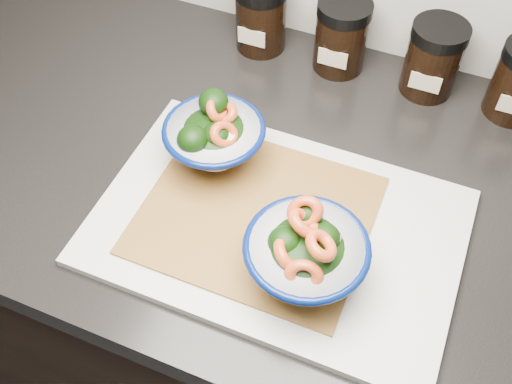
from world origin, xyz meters
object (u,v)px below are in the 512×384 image
at_px(bowl_right, 306,254).
at_px(spice_jar_b, 341,36).
at_px(cutting_board, 277,227).
at_px(spice_jar_a, 261,16).
at_px(spice_jar_c, 433,59).
at_px(bowl_left, 214,138).

distance_m(bowl_right, spice_jar_b, 0.40).
bearing_deg(cutting_board, bowl_right, -46.51).
relative_size(bowl_right, spice_jar_a, 1.25).
relative_size(spice_jar_a, spice_jar_c, 1.00).
height_order(cutting_board, spice_jar_b, spice_jar_b).
distance_m(bowl_left, spice_jar_a, 0.27).
relative_size(cutting_board, bowl_right, 3.18).
bearing_deg(cutting_board, bowl_left, 150.21).
height_order(bowl_right, spice_jar_c, bowl_right).
bearing_deg(spice_jar_c, cutting_board, -108.90).
bearing_deg(spice_jar_a, spice_jar_b, 0.00).
height_order(bowl_left, bowl_right, bowl_right).
height_order(spice_jar_b, spice_jar_c, same).
relative_size(spice_jar_b, spice_jar_c, 1.00).
bearing_deg(bowl_left, spice_jar_c, 49.37).
relative_size(bowl_right, spice_jar_b, 1.25).
bearing_deg(spice_jar_b, bowl_right, -78.25).
relative_size(cutting_board, spice_jar_b, 3.98).
distance_m(bowl_right, spice_jar_c, 0.39).
bearing_deg(bowl_left, spice_jar_a, 99.21).
distance_m(bowl_right, spice_jar_a, 0.44).
bearing_deg(spice_jar_c, spice_jar_b, 180.00).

